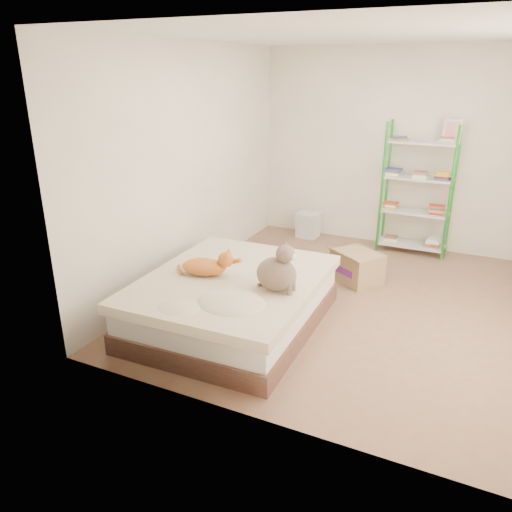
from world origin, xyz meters
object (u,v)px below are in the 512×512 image
Objects in this scene: bed at (233,301)px; cardboard_box at (357,267)px; grey_cat at (277,267)px; orange_cat at (204,265)px; white_bin at (308,225)px; shelf_unit at (418,191)px.

bed is 1.72m from cardboard_box.
grey_cat is (0.48, -0.08, 0.47)m from bed.
grey_cat is 1.72m from cardboard_box.
white_bin is at bearing 74.19° from orange_cat.
cardboard_box is (1.07, 1.59, -0.41)m from orange_cat.
bed is 1.13× the size of shelf_unit.
grey_cat is 1.21× the size of white_bin.
grey_cat is 0.64× the size of cardboard_box.
orange_cat reaches higher than white_bin.
bed reaches higher than cardboard_box.
orange_cat reaches higher than bed.
grey_cat is 3.00m from shelf_unit.
cardboard_box is (0.32, 1.60, -0.53)m from grey_cat.
white_bin is at bearing 11.67° from grey_cat.
shelf_unit is 2.53× the size of cardboard_box.
grey_cat is at bearing -67.57° from cardboard_box.
white_bin is (-0.75, 2.88, -0.53)m from grey_cat.
shelf_unit reaches higher than bed.
bed is at bearing -84.01° from cardboard_box.
bed is at bearing -84.60° from white_bin.
cardboard_box is (0.80, 1.52, -0.07)m from bed.
bed is 0.67m from grey_cat.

